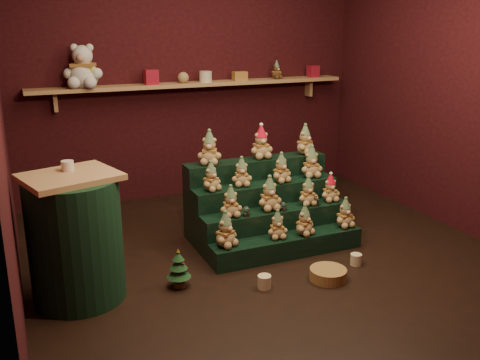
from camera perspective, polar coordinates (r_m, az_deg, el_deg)
name	(u,v)px	position (r m, az deg, el deg)	size (l,w,h in m)	color
ground	(268,256)	(4.74, 2.99, -8.08)	(4.00, 4.00, 0.00)	black
back_wall	(190,74)	(6.23, -5.32, 11.24)	(4.00, 0.10, 2.80)	black
front_wall	(467,151)	(2.70, 23.08, 2.91)	(4.00, 0.10, 2.80)	black
right_wall	(464,84)	(5.56, 22.80, 9.39)	(0.10, 4.00, 2.80)	black
back_shelf	(196,85)	(6.08, -4.76, 10.11)	(3.60, 0.26, 0.24)	tan
riser_tier_front	(287,246)	(4.72, 5.06, -7.01)	(1.40, 0.22, 0.18)	black
riser_tier_midfront	(276,228)	(4.87, 3.86, -5.10)	(1.40, 0.22, 0.36)	black
riser_tier_midback	(265,211)	(5.02, 2.73, -3.29)	(1.40, 0.22, 0.54)	black
riser_tier_back	(256,195)	(5.18, 1.68, -1.60)	(1.40, 0.22, 0.72)	black
teddy_0	(225,229)	(4.42, -1.57, -5.29)	(0.21, 0.19, 0.30)	tan
teddy_1	(277,225)	(4.60, 4.01, -4.77)	(0.18, 0.16, 0.25)	tan
teddy_2	(304,220)	(4.69, 6.89, -4.27)	(0.19, 0.17, 0.27)	tan
teddy_3	(345,213)	(4.93, 11.15, -3.44)	(0.19, 0.17, 0.27)	tan
teddy_4	(231,201)	(4.57, -1.00, -2.30)	(0.19, 0.17, 0.27)	tan
teddy_5	(269,193)	(4.73, 3.16, -1.44)	(0.22, 0.20, 0.30)	tan
teddy_6	(308,191)	(4.90, 7.27, -1.17)	(0.19, 0.17, 0.26)	tan
teddy_7	(330,188)	(5.03, 9.61, -0.84)	(0.18, 0.16, 0.26)	tan
teddy_8	(211,176)	(4.69, -3.11, 0.39)	(0.18, 0.17, 0.26)	tan
teddy_9	(242,172)	(4.82, 0.17, 0.88)	(0.19, 0.17, 0.26)	tan
teddy_10	(281,168)	(4.94, 4.41, 1.30)	(0.19, 0.17, 0.27)	tan
teddy_11	(312,162)	(5.13, 7.64, 1.93)	(0.21, 0.19, 0.30)	tan
teddy_12	(209,148)	(4.86, -3.27, 3.47)	(0.22, 0.20, 0.31)	tan
teddy_13	(261,142)	(5.07, 2.26, 4.05)	(0.22, 0.20, 0.31)	tan
teddy_14	(305,140)	(5.28, 6.94, 4.31)	(0.20, 0.18, 0.29)	tan
snow_globe_a	(246,211)	(4.61, 0.67, -3.35)	(0.07, 0.07, 0.09)	black
snow_globe_b	(284,206)	(4.76, 4.67, -2.81)	(0.06, 0.06, 0.08)	black
snow_globe_c	(316,201)	(4.91, 8.10, -2.21)	(0.07, 0.07, 0.09)	black
side_table	(76,238)	(4.05, -17.13, -5.97)	(0.74, 0.67, 0.96)	tan
table_ornament	(67,166)	(3.99, -17.93, 1.46)	(0.09, 0.09, 0.07)	beige
mini_christmas_tree	(179,268)	(4.18, -6.56, -9.35)	(0.19, 0.19, 0.32)	#4E321B
mug_left	(264,282)	(4.18, 2.61, -10.80)	(0.10, 0.10, 0.10)	beige
mug_right	(356,259)	(4.65, 12.26, -8.28)	(0.10, 0.10, 0.10)	beige
wicker_basket	(328,274)	(4.36, 9.38, -9.90)	(0.29, 0.29, 0.09)	olive
white_bear	(83,60)	(5.75, -16.43, 12.15)	(0.39, 0.35, 0.55)	white
brown_bear	(277,70)	(6.42, 3.92, 11.61)	(0.14, 0.13, 0.20)	#4A2818
gift_tin_red_a	(151,77)	(5.90, -9.47, 10.79)	(0.14, 0.14, 0.16)	#A91A30
gift_tin_cream	(206,77)	(6.08, -3.69, 10.95)	(0.14, 0.14, 0.12)	beige
gift_tin_red_b	(313,71)	(6.67, 7.80, 11.42)	(0.12, 0.12, 0.14)	#A91A30
shelf_plush_ball	(183,78)	(6.00, -6.07, 10.82)	(0.12, 0.12, 0.12)	tan
scarf_gift_box	(240,76)	(6.23, -0.02, 11.03)	(0.16, 0.10, 0.10)	#D75A1E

